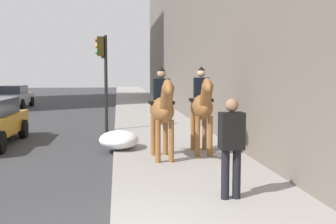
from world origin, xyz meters
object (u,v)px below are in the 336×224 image
mounted_horse_far (202,106)px  traffic_light_near_curb (103,68)px  traffic_light_far_curb (105,67)px  pedestrian_greeting (231,142)px  car_near_lane (13,96)px  mounted_horse_near (162,108)px

mounted_horse_far → traffic_light_near_curb: traffic_light_near_curb is taller
mounted_horse_far → traffic_light_far_curb: bearing=-167.5°
mounted_horse_far → pedestrian_greeting: 4.00m
pedestrian_greeting → traffic_light_far_curb: bearing=3.1°
car_near_lane → traffic_light_near_curb: size_ratio=1.14×
mounted_horse_near → traffic_light_near_curb: (5.50, 1.59, 1.06)m
pedestrian_greeting → car_near_lane: size_ratio=0.41×
traffic_light_near_curb → mounted_horse_near: bearing=-163.9°
pedestrian_greeting → car_near_lane: bearing=18.1°
pedestrian_greeting → mounted_horse_near: bearing=9.4°
traffic_light_near_curb → pedestrian_greeting: bearing=-164.9°
mounted_horse_far → car_near_lane: 19.18m
mounted_horse_near → pedestrian_greeting: bearing=11.0°
car_near_lane → traffic_light_near_curb: 13.69m
car_near_lane → mounted_horse_near: bearing=-154.5°
car_near_lane → traffic_light_far_curb: traffic_light_far_curb is taller
car_near_lane → traffic_light_near_curb: (-12.12, -6.13, 1.68)m
mounted_horse_near → pedestrian_greeting: (-3.37, -0.80, -0.28)m
mounted_horse_far → pedestrian_greeting: bearing=-1.6°
traffic_light_near_curb → traffic_light_far_curb: traffic_light_far_curb is taller
pedestrian_greeting → traffic_light_far_curb: size_ratio=0.43×
mounted_horse_far → traffic_light_far_curb: 17.74m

